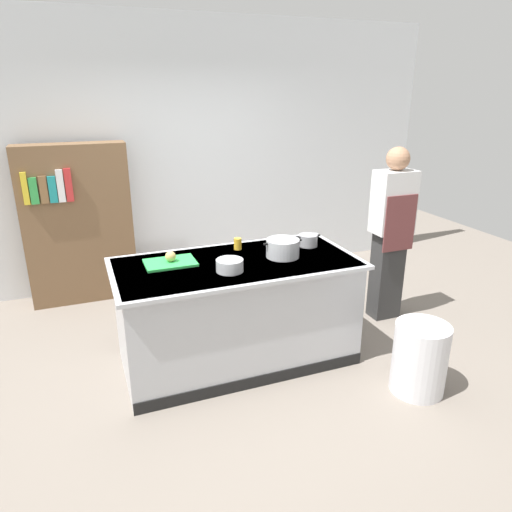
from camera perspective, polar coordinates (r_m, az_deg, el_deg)
name	(u,v)px	position (r m, az deg, el deg)	size (l,w,h in m)	color
ground_plane	(238,358)	(4.21, -2.23, -12.25)	(10.00, 10.00, 0.00)	slate
back_wall	(176,154)	(5.65, -9.61, 12.06)	(6.40, 0.12, 3.00)	silver
counter_island	(237,310)	(3.98, -2.32, -6.57)	(1.98, 0.98, 0.90)	#B7BABF
cutting_board	(170,263)	(3.82, -10.35, -0.81)	(0.40, 0.28, 0.02)	green
onion	(171,256)	(3.80, -10.31, -0.04)	(0.09, 0.09, 0.09)	tan
stock_pot	(283,248)	(3.90, 3.26, 0.96)	(0.34, 0.28, 0.15)	#B7BABF
sauce_pan	(308,240)	(4.20, 6.33, 1.90)	(0.23, 0.16, 0.10)	#99999E
mixing_bowl	(230,265)	(3.60, -3.21, -1.14)	(0.21, 0.21, 0.10)	#B7BABF
juice_cup	(238,244)	(4.09, -2.23, 1.49)	(0.07, 0.07, 0.10)	yellow
trash_bin	(420,358)	(3.88, 19.20, -11.62)	(0.41, 0.41, 0.56)	silver
person_chef	(391,231)	(4.77, 16.03, 2.95)	(0.38, 0.25, 1.72)	#2F2F2F
bookshelf	(79,225)	(5.36, -20.69, 3.58)	(1.10, 0.31, 1.70)	brown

